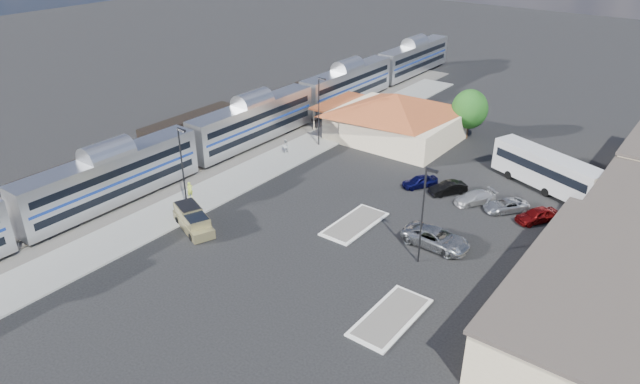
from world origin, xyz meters
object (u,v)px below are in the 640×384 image
Objects in this scene: station_depot at (395,116)px; coach_bus at (547,169)px; suv at (436,238)px; pickup_truck at (193,221)px.

station_depot is 20.90m from coach_bus.
station_depot is at bearing 103.05° from coach_bus.
station_depot reaches higher than suv.
pickup_truck is 0.48× the size of coach_bus.
coach_bus is (4.03, 17.74, 1.49)m from suv.
station_depot is 32.25m from pickup_truck.
suv is at bearing -39.44° from pickup_truck.
coach_bus is at bearing -12.60° from suv.
coach_bus is (23.85, 28.91, 1.41)m from pickup_truck.
pickup_truck is at bearing 162.07° from coach_bus.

